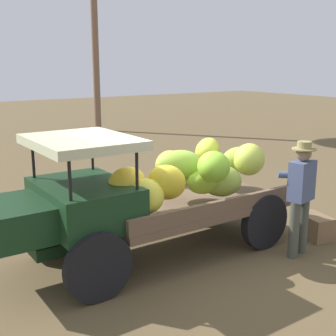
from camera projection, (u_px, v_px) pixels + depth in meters
The scene contains 4 objects.
ground_plane at pixel (180, 248), 6.95m from camera, with size 60.00×60.00×0.00m, color brown.
truck at pixel (146, 195), 6.40m from camera, with size 4.50×1.92×1.87m.
farmer at pixel (301, 192), 6.49m from camera, with size 0.52×0.49×1.72m.
wooden_crate at pixel (314, 227), 7.32m from camera, with size 0.58×0.37×0.38m, color brown.
Camera 1 is at (3.83, 5.24, 2.79)m, focal length 47.80 mm.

